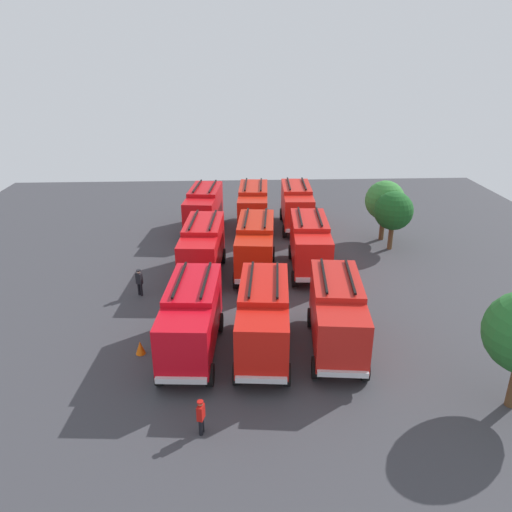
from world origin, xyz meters
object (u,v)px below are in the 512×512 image
Objects in this scene: fire_truck_0 at (204,207)px; fire_truck_7 at (310,243)px; fire_truck_3 at (253,205)px; tree_0 at (385,201)px; tree_1 at (393,211)px; fire_truck_2 at (191,317)px; firefighter_0 at (201,416)px; fire_truck_4 at (255,245)px; fire_truck_1 at (202,247)px; fire_truck_6 at (297,205)px; fire_truck_8 at (337,313)px; traffic_cone_0 at (140,347)px; firefighter_1 at (139,281)px; fire_truck_5 at (263,317)px.

fire_truck_0 is 12.21m from fire_truck_7.
tree_0 reaches higher than fire_truck_3.
fire_truck_7 is at bearing -61.01° from tree_1.
fire_truck_3 is (-19.94, 4.01, 0.00)m from fire_truck_2.
fire_truck_3 reaches higher than firefighter_0.
fire_truck_4 is at bearing 30.20° from fire_truck_0.
fire_truck_1 and fire_truck_4 have the same top height.
fire_truck_6 and fire_truck_8 have the same top height.
fire_truck_2 is at bearing 88.50° from traffic_cone_0.
tree_1 is 22.88m from traffic_cone_0.
fire_truck_2 is 9.86× the size of traffic_cone_0.
fire_truck_6 reaches higher than traffic_cone_0.
traffic_cone_0 is at bearing -41.74° from fire_truck_7.
firefighter_1 is at bearing -62.74° from tree_0.
fire_truck_0 and fire_truck_1 have the same top height.
fire_truck_1 is 1.00× the size of fire_truck_7.
fire_truck_4 is at bearing -60.18° from tree_0.
fire_truck_8 is 4.54× the size of firefighter_0.
fire_truck_0 is at bearing -173.56° from fire_truck_1.
fire_truck_0 and fire_truck_7 have the same top height.
tree_1 is at bearing 147.34° from fire_truck_5.
fire_truck_0 is 1.00× the size of fire_truck_4.
fire_truck_5 is at bearing 24.23° from fire_truck_1.
fire_truck_2 is 7.58m from fire_truck_8.
fire_truck_3 is at bearing -85.96° from fire_truck_6.
fire_truck_0 is 1.00× the size of fire_truck_8.
tree_0 reaches higher than fire_truck_1.
fire_truck_0 is at bearing -150.85° from fire_truck_4.
fire_truck_7 is 8.31m from tree_1.
firefighter_1 is at bearing -54.00° from firefighter_0.
tree_1 is (-4.38, 14.86, 1.06)m from fire_truck_1.
fire_truck_1 is 12.82m from fire_truck_6.
fire_truck_6 is (-0.09, 3.93, 0.00)m from fire_truck_3.
fire_truck_7 is 12.17m from firefighter_1.
tree_0 reaches higher than firefighter_0.
fire_truck_0 is 13.17m from firefighter_1.
fire_truck_8 is at bearing -23.79° from tree_0.
fire_truck_1 and fire_truck_5 have the same top height.
fire_truck_8 is at bearing 14.02° from fire_truck_3.
fire_truck_3 is 9.85× the size of traffic_cone_0.
traffic_cone_0 is (19.86, -6.79, -1.78)m from fire_truck_3.
fire_truck_7 is (9.59, 3.66, 0.00)m from fire_truck_3.
fire_truck_1 is 1.00× the size of fire_truck_4.
traffic_cone_0 is at bearing -11.65° from fire_truck_1.
firefighter_1 reaches higher than firefighter_0.
fire_truck_8 is (-0.13, 7.58, 0.00)m from fire_truck_2.
fire_truck_1 is at bearing -71.41° from firefighter_0.
tree_0 is at bearing 134.85° from fire_truck_7.
tree_1 is (-20.31, 14.11, 2.30)m from firefighter_0.
fire_truck_0 is 16.14m from tree_1.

